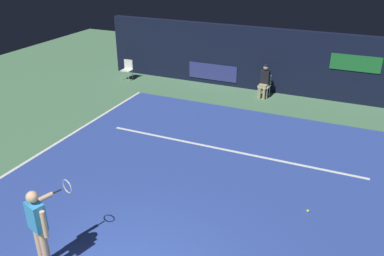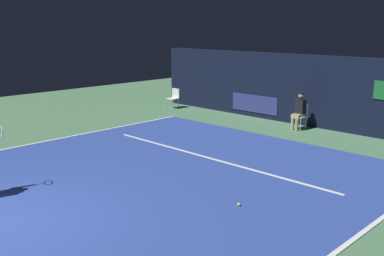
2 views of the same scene
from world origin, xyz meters
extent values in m
plane|color=#4C7A56|center=(0.00, 4.07, 0.00)|extent=(30.35, 30.35, 0.00)
cube|color=#2D479E|center=(0.00, 4.07, 0.01)|extent=(10.16, 10.15, 0.01)
cube|color=white|center=(5.03, 4.07, 0.01)|extent=(0.10, 10.15, 0.01)
cube|color=white|center=(-5.03, 4.07, 0.01)|extent=(0.10, 10.15, 0.01)
cube|color=white|center=(0.00, 5.85, 0.01)|extent=(7.93, 0.10, 0.01)
cube|color=black|center=(0.00, 11.57, 1.30)|extent=(15.13, 0.30, 2.60)
cube|color=navy|center=(-2.65, 11.41, 0.55)|extent=(2.20, 0.04, 0.70)
torus|color=#B2B2B7|center=(-1.63, 0.82, 1.35)|extent=(0.30, 0.11, 0.30)
cube|color=white|center=(-0.18, 10.76, 0.46)|extent=(0.46, 0.42, 0.04)
cube|color=white|center=(-0.17, 10.96, 0.69)|extent=(0.42, 0.05, 0.42)
cylinder|color=#B2B2B7|center=(-0.38, 10.60, 0.23)|extent=(0.03, 0.03, 0.46)
cylinder|color=#B2B2B7|center=(-0.01, 10.58, 0.23)|extent=(0.03, 0.03, 0.46)
cylinder|color=#B2B2B7|center=(-0.36, 10.94, 0.23)|extent=(0.03, 0.03, 0.46)
cylinder|color=#B2B2B7|center=(0.01, 10.92, 0.23)|extent=(0.03, 0.03, 0.46)
cube|color=tan|center=(-0.19, 10.68, 0.50)|extent=(0.34, 0.42, 0.14)
cylinder|color=tan|center=(-0.29, 10.50, 0.23)|extent=(0.11, 0.11, 0.46)
cylinder|color=tan|center=(-0.11, 10.49, 0.23)|extent=(0.11, 0.11, 0.46)
cube|color=black|center=(-0.18, 10.80, 0.83)|extent=(0.35, 0.24, 0.52)
sphere|color=tan|center=(-0.18, 10.80, 1.21)|extent=(0.20, 0.20, 0.20)
cylinder|color=#141933|center=(-0.18, 10.80, 1.30)|extent=(0.19, 0.19, 0.04)
cube|color=white|center=(-6.43, 10.42, 0.44)|extent=(0.46, 0.43, 0.04)
cube|color=white|center=(-6.44, 10.62, 0.67)|extent=(0.42, 0.05, 0.42)
cylinder|color=#B2B2B7|center=(-6.60, 10.24, 0.22)|extent=(0.03, 0.03, 0.44)
cylinder|color=#B2B2B7|center=(-6.23, 10.26, 0.22)|extent=(0.03, 0.03, 0.44)
cylinder|color=#B2B2B7|center=(-6.62, 10.58, 0.22)|extent=(0.03, 0.03, 0.44)
cylinder|color=#B2B2B7|center=(-6.25, 10.60, 0.22)|extent=(0.03, 0.03, 0.44)
sphere|color=#CCE033|center=(2.69, 3.76, 0.05)|extent=(0.07, 0.07, 0.07)
camera|label=1|loc=(3.24, -4.15, 5.70)|focal=36.99mm
camera|label=2|loc=(8.02, -3.05, 3.64)|focal=41.84mm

